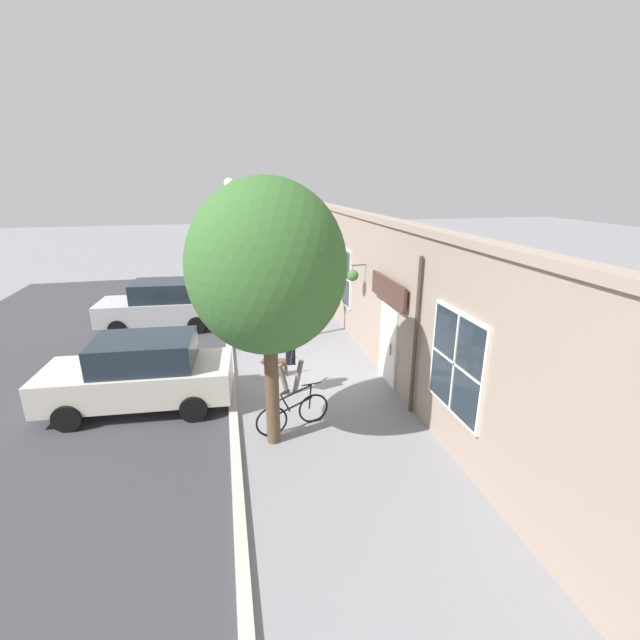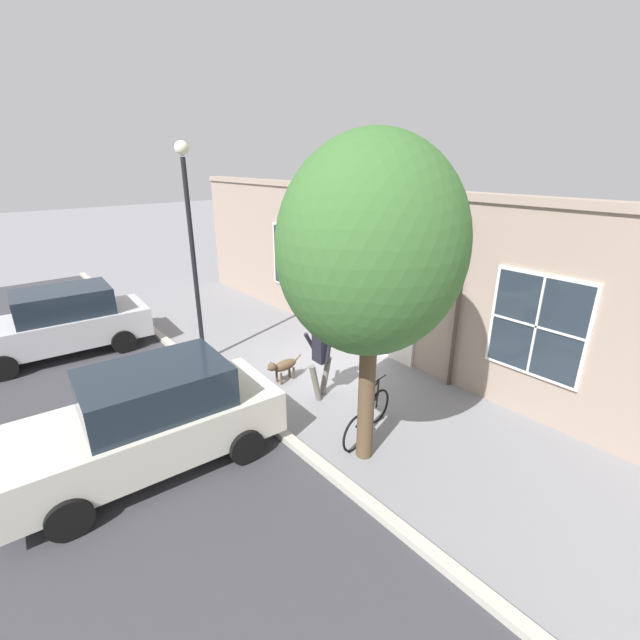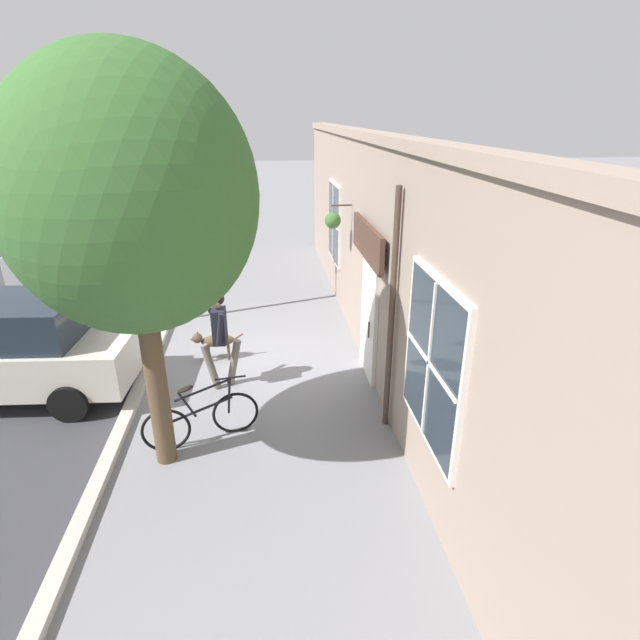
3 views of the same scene
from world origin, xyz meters
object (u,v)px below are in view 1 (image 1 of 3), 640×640
at_px(parked_car_nearest_curb, 162,305).
at_px(parked_car_mid_block, 141,373).
at_px(pedestrian_walking, 290,354).
at_px(street_tree_by_curb, 267,271).
at_px(leaning_bicycle, 293,413).
at_px(street_lamp, 233,244).
at_px(dog_on_leash, 277,363).

bearing_deg(parked_car_nearest_curb, parked_car_mid_block, 92.03).
xyz_separation_m(pedestrian_walking, street_tree_by_curb, (0.68, 1.96, 2.54)).
distance_m(leaning_bicycle, parked_car_mid_block, 3.82).
distance_m(pedestrian_walking, leaning_bicycle, 1.78).
distance_m(parked_car_mid_block, street_lamp, 4.74).
relative_size(leaning_bicycle, parked_car_mid_block, 0.38).
xyz_separation_m(leaning_bicycle, street_lamp, (0.95, -4.95, 3.03)).
height_order(leaning_bicycle, parked_car_nearest_curb, parked_car_nearest_curb).
xyz_separation_m(pedestrian_walking, leaning_bicycle, (0.20, 1.62, -0.71)).
xyz_separation_m(dog_on_leash, leaning_bicycle, (-0.02, 2.70, -0.02)).
distance_m(parked_car_nearest_curb, street_lamp, 4.60).
height_order(dog_on_leash, street_tree_by_curb, street_tree_by_curb).
bearing_deg(parked_car_nearest_curb, pedestrian_walking, 121.64).
relative_size(pedestrian_walking, leaning_bicycle, 1.06).
bearing_deg(leaning_bicycle, street_tree_by_curb, 35.70).
xyz_separation_m(dog_on_leash, street_tree_by_curb, (0.46, 3.05, 3.23)).
relative_size(dog_on_leash, street_tree_by_curb, 0.20).
bearing_deg(pedestrian_walking, parked_car_nearest_curb, -58.36).
height_order(street_tree_by_curb, parked_car_mid_block, street_tree_by_curb).
height_order(dog_on_leash, leaning_bicycle, leaning_bicycle).
relative_size(street_tree_by_curb, parked_car_mid_block, 1.21).
xyz_separation_m(pedestrian_walking, parked_car_mid_block, (3.57, -0.13, -0.21)).
height_order(pedestrian_walking, street_lamp, street_lamp).
bearing_deg(parked_car_nearest_curb, leaning_bicycle, 114.78).
distance_m(street_tree_by_curb, leaning_bicycle, 3.30).
bearing_deg(pedestrian_walking, dog_on_leash, -78.15).
bearing_deg(parked_car_mid_block, street_tree_by_curb, 144.09).
xyz_separation_m(dog_on_leash, parked_car_mid_block, (3.34, 0.96, 0.48)).
xyz_separation_m(street_tree_by_curb, parked_car_nearest_curb, (3.10, -8.10, -2.75)).
bearing_deg(street_lamp, street_tree_by_curb, 95.12).
relative_size(parked_car_mid_block, street_lamp, 0.83).
xyz_separation_m(leaning_bicycle, parked_car_nearest_curb, (3.58, -7.75, 0.50)).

